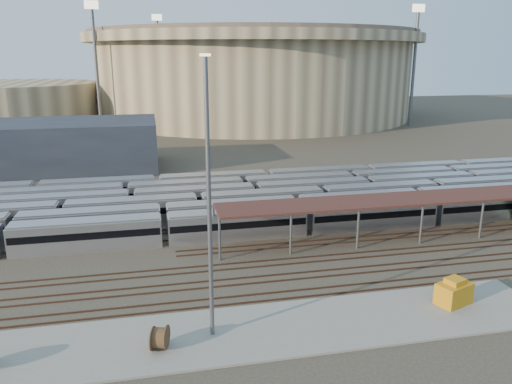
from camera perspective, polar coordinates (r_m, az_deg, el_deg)
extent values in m
plane|color=#383026|center=(59.52, 3.77, -7.58)|extent=(420.00, 420.00, 0.00)
cube|color=gray|center=(45.37, 2.79, -15.30)|extent=(50.00, 9.00, 0.20)
cube|color=#B8B9BD|center=(67.33, 5.82, -3.20)|extent=(112.00, 2.90, 3.60)
cube|color=#B8B9BD|center=(71.14, 4.79, -2.14)|extent=(112.00, 2.90, 3.60)
cube|color=#B8B9BD|center=(72.56, -6.51, -1.83)|extent=(112.00, 2.90, 3.60)
cube|color=#B8B9BD|center=(77.88, -0.05, -0.52)|extent=(112.00, 2.90, 3.60)
cube|color=#B8B9BD|center=(81.65, -1.37, 0.24)|extent=(112.00, 2.90, 3.60)
cube|color=#B8B9BD|center=(86.61, 1.31, 1.14)|extent=(112.00, 2.90, 3.60)
cylinder|color=#57585C|center=(58.24, -4.17, -5.47)|extent=(0.30, 0.30, 5.00)
cylinder|color=#57585C|center=(63.27, -4.85, -3.75)|extent=(0.30, 0.30, 5.00)
cylinder|color=#57585C|center=(59.91, 4.01, -4.86)|extent=(0.30, 0.30, 5.00)
cylinder|color=#57585C|center=(64.81, 2.69, -3.24)|extent=(0.30, 0.30, 5.00)
cylinder|color=#57585C|center=(62.71, 11.58, -4.20)|extent=(0.30, 0.30, 5.00)
cylinder|color=#57585C|center=(67.41, 9.76, -2.70)|extent=(0.30, 0.30, 5.00)
cylinder|color=#57585C|center=(66.52, 18.38, -3.54)|extent=(0.30, 0.30, 5.00)
cylinder|color=#57585C|center=(70.96, 16.22, -2.18)|extent=(0.30, 0.30, 5.00)
cylinder|color=#57585C|center=(71.15, 24.36, -2.92)|extent=(0.30, 0.30, 5.00)
cylinder|color=#57585C|center=(75.33, 21.98, -1.69)|extent=(0.30, 0.30, 5.00)
cylinder|color=#57585C|center=(80.37, 27.07, -1.24)|extent=(0.30, 0.30, 5.00)
cube|color=#3E1E19|center=(70.14, 20.49, -0.50)|extent=(60.00, 6.00, 0.30)
cube|color=#4C3323|center=(57.95, 4.25, -8.16)|extent=(170.00, 0.12, 0.18)
cube|color=#4C3323|center=(59.27, 3.84, -7.59)|extent=(170.00, 0.12, 0.18)
cube|color=#4C3323|center=(54.47, 5.44, -9.80)|extent=(170.00, 0.12, 0.18)
cube|color=#4C3323|center=(55.77, 4.97, -9.16)|extent=(170.00, 0.12, 0.18)
cube|color=#4C3323|center=(51.07, 6.80, -11.66)|extent=(170.00, 0.12, 0.18)
cube|color=#4C3323|center=(52.34, 6.27, -10.94)|extent=(170.00, 0.12, 0.18)
cylinder|color=tan|center=(196.97, -0.29, 12.82)|extent=(116.00, 116.00, 28.00)
cylinder|color=tan|center=(196.85, -0.30, 17.33)|extent=(124.00, 124.00, 3.00)
cylinder|color=brown|center=(196.93, -0.30, 17.99)|extent=(120.00, 120.00, 1.50)
cylinder|color=tan|center=(188.71, -26.10, 9.02)|extent=(56.00, 56.00, 14.00)
cube|color=#1E232D|center=(110.92, -22.25, 4.87)|extent=(42.00, 20.00, 10.00)
cylinder|color=#57585C|center=(163.35, -17.73, 12.96)|extent=(1.00, 1.00, 36.00)
cube|color=#FFF2CC|center=(163.85, -18.31, 19.66)|extent=(4.00, 0.60, 2.40)
cylinder|color=#57585C|center=(174.87, 17.56, 13.09)|extent=(1.00, 1.00, 36.00)
cube|color=#FFF2CC|center=(175.33, 18.10, 19.35)|extent=(4.00, 0.60, 2.40)
cylinder|color=#57585C|center=(212.73, -10.99, 13.83)|extent=(1.00, 1.00, 36.00)
cube|color=#FFF2CC|center=(213.11, -11.27, 18.99)|extent=(4.00, 0.60, 2.40)
cylinder|color=#543621|center=(42.67, -10.94, -16.04)|extent=(1.65, 2.22, 1.98)
cylinder|color=#57585C|center=(39.79, -5.38, -1.58)|extent=(0.36, 0.36, 22.95)
cube|color=#FFF2CC|center=(38.04, -5.83, 15.33)|extent=(0.81, 0.32, 0.20)
cube|color=#C27D12|center=(52.17, 21.66, -10.71)|extent=(3.82, 3.09, 2.07)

